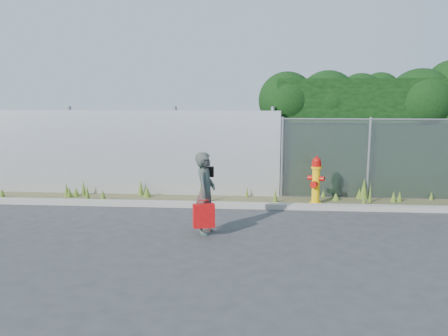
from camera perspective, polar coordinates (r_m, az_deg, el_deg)
ground at (r=8.43m, az=1.30°, el=-8.30°), size 80.00×80.00×0.00m
curb at (r=10.15m, az=1.87°, el=-4.90°), size 16.00×0.22×0.12m
weed_strip at (r=10.78m, az=0.53°, el=-3.78°), size 16.00×1.27×0.53m
corrugated_fence at (r=11.72m, az=-13.89°, el=1.96°), size 8.50×0.21×2.30m
chainlink_fence at (r=11.76m, az=23.34°, el=1.13°), size 6.50×0.07×2.05m
hedge at (r=12.70m, az=23.33°, el=5.72°), size 7.76×2.06×3.50m
fire_hydrant at (r=10.54m, az=11.93°, el=-1.72°), size 0.39×0.35×1.18m
woman at (r=8.17m, az=-2.45°, el=-3.31°), size 0.43×0.60×1.54m
red_tote_bag at (r=7.98m, az=-2.65°, el=-6.24°), size 0.39×0.14×0.51m
black_shoulder_bag at (r=8.33m, az=-2.25°, el=-0.48°), size 0.26×0.11×0.19m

